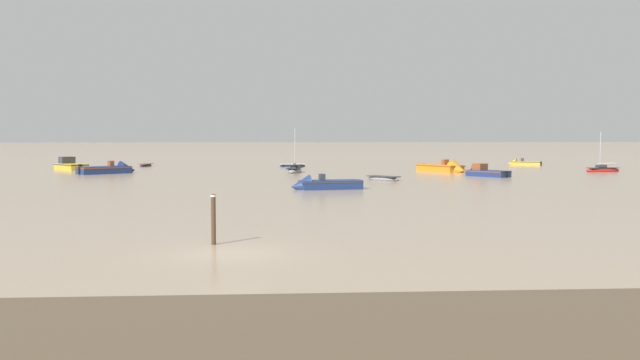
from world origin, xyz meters
TOP-DOWN VIEW (x-y plane):
  - ground_plane at (0.00, 0.00)m, footprint 800.00×800.00m
  - motorboat_moored_0 at (23.27, 46.25)m, footprint 4.55×5.20m
  - motorboat_moored_1 at (36.84, 71.96)m, footprint 4.81×3.75m
  - rowboat_moored_0 at (4.17, 69.65)m, footprint 3.68×1.68m
  - motorboat_moored_3 at (-16.46, 54.38)m, footprint 6.55×5.74m
  - sailboat_moored_2 at (4.00, 54.99)m, footprint 2.29×4.94m
  - rowboat_moored_1 at (-15.97, 72.27)m, footprint 1.72×3.44m
  - rowboat_moored_2 at (12.01, 40.48)m, footprint 3.29×3.48m
  - motorboat_moored_4 at (-23.87, 63.27)m, footprint 5.62×6.29m
  - motorboat_moored_5 at (21.69, 55.00)m, footprint 5.38×6.88m
  - sailboat_moored_3 at (40.10, 54.11)m, footprint 4.55×2.17m
  - motorboat_moored_6 at (5.29, 29.78)m, footprint 5.89×2.95m
  - mooring_post_left at (-0.76, 2.11)m, footprint 0.22×0.22m

SIDE VIEW (x-z plane):
  - ground_plane at x=0.00m, z-range 0.00..0.00m
  - rowboat_moored_1 at x=-15.97m, z-range -0.12..0.40m
  - rowboat_moored_0 at x=4.17m, z-range -0.13..0.43m
  - rowboat_moored_2 at x=12.01m, z-range -0.13..0.44m
  - sailboat_moored_3 at x=40.10m, z-range -2.24..2.66m
  - motorboat_moored_1 at x=36.84m, z-range -0.58..1.01m
  - sailboat_moored_2 at x=4.00m, z-range -2.44..2.90m
  - motorboat_moored_6 at x=5.29m, z-range -0.70..1.23m
  - motorboat_moored_0 at x=23.27m, z-range -0.69..1.28m
  - motorboat_moored_3 at x=-16.46m, z-range -0.81..1.42m
  - motorboat_moored_5 at x=21.69m, z-range -0.83..1.45m
  - motorboat_moored_4 at x=-23.87m, z-range -0.84..1.56m
  - mooring_post_left at x=-0.76m, z-range -0.17..2.03m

